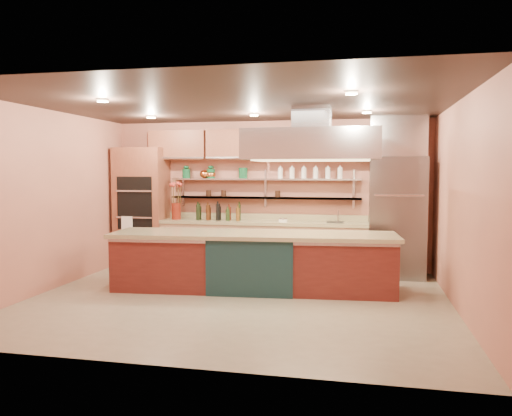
% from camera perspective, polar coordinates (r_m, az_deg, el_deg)
% --- Properties ---
extents(floor, '(6.00, 5.00, 0.02)m').
position_cam_1_polar(floor, '(7.31, -2.22, -10.56)').
color(floor, gray).
rests_on(floor, ground).
extents(ceiling, '(6.00, 5.00, 0.02)m').
position_cam_1_polar(ceiling, '(7.12, -2.29, 11.85)').
color(ceiling, black).
rests_on(ceiling, wall_back).
extents(wall_back, '(6.00, 0.04, 2.80)m').
position_cam_1_polar(wall_back, '(9.52, 1.43, 1.51)').
color(wall_back, '#B66C55').
rests_on(wall_back, floor).
extents(wall_front, '(6.00, 0.04, 2.80)m').
position_cam_1_polar(wall_front, '(4.70, -9.71, -1.43)').
color(wall_front, '#B66C55').
rests_on(wall_front, floor).
extents(wall_left, '(0.04, 5.00, 2.80)m').
position_cam_1_polar(wall_left, '(8.33, -22.69, 0.78)').
color(wall_left, '#B66C55').
rests_on(wall_left, floor).
extents(wall_right, '(0.04, 5.00, 2.80)m').
position_cam_1_polar(wall_right, '(6.98, 22.38, 0.17)').
color(wall_right, '#B66C55').
rests_on(wall_right, floor).
extents(oven_stack, '(0.95, 0.64, 2.30)m').
position_cam_1_polar(oven_stack, '(9.97, -12.90, 0.09)').
color(oven_stack, brown).
rests_on(oven_stack, floor).
extents(refrigerator, '(0.95, 0.72, 2.10)m').
position_cam_1_polar(refrigerator, '(9.05, 15.80, -1.02)').
color(refrigerator, slate).
rests_on(refrigerator, floor).
extents(back_counter, '(3.84, 0.64, 0.93)m').
position_cam_1_polar(back_counter, '(9.33, 0.78, -4.32)').
color(back_counter, tan).
rests_on(back_counter, floor).
extents(wall_shelf_lower, '(3.60, 0.26, 0.03)m').
position_cam_1_polar(wall_shelf_lower, '(9.40, 0.98, 1.17)').
color(wall_shelf_lower, '#B6BABE').
rests_on(wall_shelf_lower, wall_back).
extents(wall_shelf_upper, '(3.60, 0.26, 0.03)m').
position_cam_1_polar(wall_shelf_upper, '(9.39, 0.98, 3.30)').
color(wall_shelf_upper, '#B6BABE').
rests_on(wall_shelf_upper, wall_back).
extents(upper_cabinets, '(4.60, 0.36, 0.55)m').
position_cam_1_polar(upper_cabinets, '(9.34, 1.23, 7.29)').
color(upper_cabinets, brown).
rests_on(upper_cabinets, wall_back).
extents(range_hood, '(2.00, 1.00, 0.45)m').
position_cam_1_polar(range_hood, '(7.55, 6.40, 7.21)').
color(range_hood, '#B6BABE').
rests_on(range_hood, ceiling).
extents(ceiling_downlights, '(4.00, 2.80, 0.02)m').
position_cam_1_polar(ceiling_downlights, '(7.31, -1.89, 11.42)').
color(ceiling_downlights, '#FFE5A5').
rests_on(ceiling_downlights, ceiling).
extents(island, '(4.37, 1.28, 0.90)m').
position_cam_1_polar(island, '(7.81, -0.33, -6.13)').
color(island, maroon).
rests_on(island, floor).
extents(flower_vase, '(0.21, 0.21, 0.31)m').
position_cam_1_polar(flower_vase, '(9.67, -9.11, -0.36)').
color(flower_vase, maroon).
rests_on(flower_vase, back_counter).
extents(oil_bottle_cluster, '(0.90, 0.26, 0.29)m').
position_cam_1_polar(oil_bottle_cluster, '(9.40, -4.32, -0.53)').
color(oil_bottle_cluster, black).
rests_on(oil_bottle_cluster, back_counter).
extents(kitchen_scale, '(0.17, 0.14, 0.08)m').
position_cam_1_polar(kitchen_scale, '(9.15, 3.14, -1.30)').
color(kitchen_scale, white).
rests_on(kitchen_scale, back_counter).
extents(bar_faucet, '(0.03, 0.03, 0.22)m').
position_cam_1_polar(bar_faucet, '(9.14, 9.36, -0.93)').
color(bar_faucet, silver).
rests_on(bar_faucet, back_counter).
extents(copper_kettle, '(0.23, 0.23, 0.16)m').
position_cam_1_polar(copper_kettle, '(9.68, -5.87, 3.88)').
color(copper_kettle, '#C6682D').
rests_on(copper_kettle, wall_shelf_upper).
extents(green_canister, '(0.18, 0.18, 0.20)m').
position_cam_1_polar(green_canister, '(9.47, -1.48, 4.01)').
color(green_canister, '#0F4726').
rests_on(green_canister, wall_shelf_upper).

